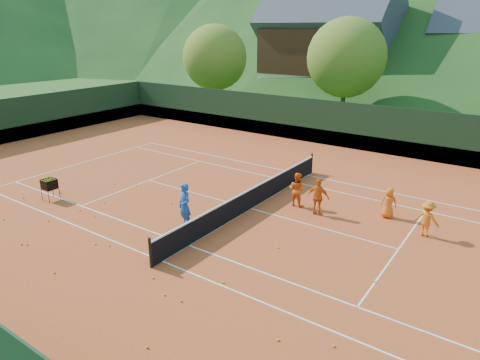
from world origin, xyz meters
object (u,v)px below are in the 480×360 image
Objects in this scene: student_b at (318,197)px; chalet_left at (329,46)px; coach at (185,206)px; student_c at (389,203)px; student_a at (297,189)px; tennis_net at (251,198)px; student_d at (427,219)px; ball_hopper at (49,185)px.

chalet_left is (-12.66, 28.89, 4.83)m from student_b.
coach reaches higher than student_c.
student_b is at bearing 14.28° from student_c.
tennis_net is (-1.47, -1.48, -0.27)m from student_a.
student_b is at bearing 13.85° from student_d.
student_c is 0.92× the size of student_d.
student_c is at bearing -158.95° from student_b.
tennis_net is 0.87× the size of chalet_left.
ball_hopper is at bearing -151.36° from tennis_net.
student_a is 1.54× the size of ball_hopper.
student_b reaches higher than student_d.
coach is 0.13× the size of chalet_left.
chalet_left is (-10.00, 30.00, 5.13)m from tennis_net.
chalet_left is at bearing 108.43° from tennis_net.
student_d is 7.10m from tennis_net.
student_d is at bearing 48.13° from coach.
tennis_net is 9.28m from ball_hopper.
student_d is (8.07, 4.64, -0.19)m from coach.
coach is 9.31m from student_d.
chalet_left is at bearing -67.65° from student_a.
coach is 8.43m from student_c.
coach is 5.18m from student_a.
student_c is 1.91m from student_d.
chalet_left reaches higher than coach.
student_a is at bearing 31.65° from ball_hopper.
student_c is 0.11× the size of tennis_net.
student_a is 1.18× the size of student_c.
student_d is (1.70, -0.88, 0.06)m from student_c.
student_a is at bearing 0.88° from student_c.
student_b is at bearing 22.66° from tennis_net.
chalet_left is (-8.84, 32.99, 4.72)m from coach.
student_c is (2.54, 1.42, -0.14)m from student_b.
coach is at bearing 36.49° from student_d.
tennis_net is at bearing -71.57° from chalet_left.
student_a is 0.97× the size of student_b.
student_d is 0.12× the size of tennis_net.
coach is 5.61m from student_b.
ball_hopper is 34.84m from chalet_left.
student_c is at bearing -61.03° from chalet_left.
student_a is at bearing 77.74° from coach.
student_a is 5.44m from student_d.
student_b is 1.22× the size of student_c.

